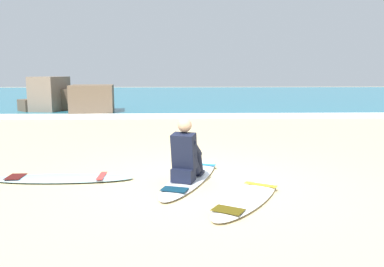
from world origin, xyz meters
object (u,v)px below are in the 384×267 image
object	(u,v)px
surfer_seated	(186,156)
surfboard_spare_near	(62,178)
surfboard_main	(191,177)
surfboard_spare_far	(247,198)

from	to	relation	value
surfer_seated	surfboard_spare_near	xyz separation A→B (m)	(-1.97, 0.26, -0.40)
surfer_seated	surfboard_main	bearing A→B (deg)	72.61
surfer_seated	surfboard_spare_near	bearing A→B (deg)	172.43
surfboard_main	surfer_seated	size ratio (longest dim) A/B	2.77
surfer_seated	surfboard_spare_near	world-z (taller)	surfer_seated
surfboard_spare_near	surfer_seated	bearing A→B (deg)	-7.57
surfboard_main	surfboard_spare_far	bearing A→B (deg)	-56.58
surfboard_spare_near	surfboard_spare_far	bearing A→B (deg)	-21.05
surfboard_main	surfboard_spare_near	distance (m)	2.05
surfer_seated	surfboard_spare_near	size ratio (longest dim) A/B	0.42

